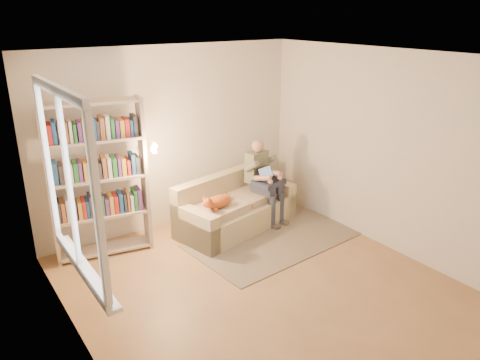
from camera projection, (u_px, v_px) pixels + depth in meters
floor at (265, 290)px, 5.38m from camera, size 4.50×4.50×0.00m
ceiling at (270, 57)px, 4.49m from camera, size 4.00×4.50×0.02m
wall_left at (76, 232)px, 3.87m from camera, size 0.02×4.50×2.60m
wall_right at (391, 153)px, 6.00m from camera, size 0.02×4.50×2.60m
wall_back at (171, 138)px, 6.67m from camera, size 4.00×0.02×2.60m
wall_front at (469, 279)px, 3.19m from camera, size 4.00×0.02×2.60m
window at (75, 214)px, 4.02m from camera, size 0.12×1.52×1.69m
sofa at (235, 209)px, 6.85m from camera, size 1.93×1.17×0.77m
person at (263, 176)px, 6.92m from camera, size 0.43×0.59×1.25m
cat at (218, 201)px, 6.37m from camera, size 0.56×0.29×0.21m
blanket at (265, 183)px, 6.82m from camera, size 0.48×0.42×0.08m
laptop at (264, 178)px, 6.80m from camera, size 0.33×0.30×0.24m
bookshelf at (98, 172)px, 5.82m from camera, size 1.34×0.60×2.03m
rug at (274, 239)px, 6.55m from camera, size 2.40×1.54×0.01m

